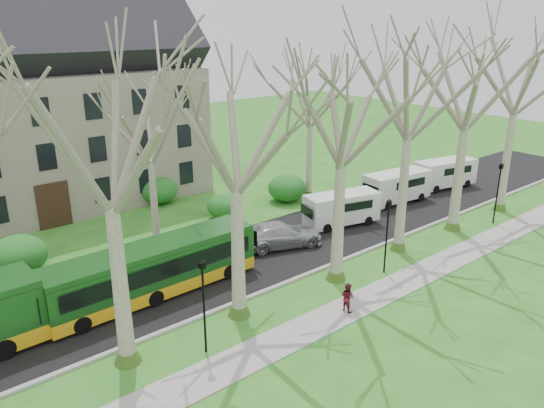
# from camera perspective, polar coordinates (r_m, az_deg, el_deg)

# --- Properties ---
(ground) EXTENTS (120.00, 120.00, 0.00)m
(ground) POSITION_cam_1_polar(r_m,az_deg,el_deg) (27.77, 2.36, -10.17)
(ground) COLOR #286F1F
(ground) RESTS_ON ground
(sidewalk) EXTENTS (70.00, 2.00, 0.06)m
(sidewalk) POSITION_cam_1_polar(r_m,az_deg,el_deg) (26.22, 6.09, -12.13)
(sidewalk) COLOR gray
(sidewalk) RESTS_ON ground
(road) EXTENTS (80.00, 8.00, 0.06)m
(road) POSITION_cam_1_polar(r_m,az_deg,el_deg) (31.59, -4.35, -6.32)
(road) COLOR black
(road) RESTS_ON ground
(curb) EXTENTS (80.00, 0.25, 0.14)m
(curb) POSITION_cam_1_polar(r_m,az_deg,el_deg) (28.73, 0.34, -8.92)
(curb) COLOR #A5A39E
(curb) RESTS_ON ground
(building) EXTENTS (26.50, 12.20, 16.00)m
(building) POSITION_cam_1_polar(r_m,az_deg,el_deg) (43.50, -26.03, 10.00)
(building) COLOR gray
(building) RESTS_ON ground
(tree_row_verge) EXTENTS (49.00, 7.00, 14.00)m
(tree_row_verge) POSITION_cam_1_polar(r_m,az_deg,el_deg) (25.30, 2.12, 4.04)
(tree_row_verge) COLOR gray
(tree_row_verge) RESTS_ON ground
(tree_row_far) EXTENTS (33.00, 7.00, 12.00)m
(tree_row_far) POSITION_cam_1_polar(r_m,az_deg,el_deg) (33.42, -12.00, 5.63)
(tree_row_far) COLOR gray
(tree_row_far) RESTS_ON ground
(lamp_row) EXTENTS (36.22, 0.22, 4.30)m
(lamp_row) POSITION_cam_1_polar(r_m,az_deg,el_deg) (25.94, 3.92, -6.04)
(lamp_row) COLOR black
(lamp_row) RESTS_ON ground
(hedges) EXTENTS (30.60, 8.60, 2.00)m
(hedges) POSITION_cam_1_polar(r_m,az_deg,el_deg) (36.22, -18.35, -2.18)
(hedges) COLOR #1B6021
(hedges) RESTS_ON ground
(bus_follow) EXTENTS (11.41, 2.59, 2.84)m
(bus_follow) POSITION_cam_1_polar(r_m,az_deg,el_deg) (28.11, -12.63, -6.87)
(bus_follow) COLOR #154B17
(bus_follow) RESTS_ON road
(sedan) EXTENTS (5.79, 3.86, 1.56)m
(sedan) POSITION_cam_1_polar(r_m,az_deg,el_deg) (33.32, 0.90, -3.33)
(sedan) COLOR #ADADB2
(sedan) RESTS_ON road
(van_a) EXTENTS (5.51, 3.15, 2.27)m
(van_a) POSITION_cam_1_polar(r_m,az_deg,el_deg) (36.98, 7.49, -0.57)
(van_a) COLOR silver
(van_a) RESTS_ON road
(van_b) EXTENTS (5.74, 2.67, 2.42)m
(van_b) POSITION_cam_1_polar(r_m,az_deg,el_deg) (42.34, 13.26, 1.75)
(van_b) COLOR silver
(van_b) RESTS_ON road
(van_c) EXTENTS (5.75, 3.14, 2.38)m
(van_c) POSITION_cam_1_polar(r_m,az_deg,el_deg) (47.24, 18.08, 3.09)
(van_c) COLOR silver
(van_c) RESTS_ON road
(pedestrian_b) EXTENTS (0.58, 0.74, 1.48)m
(pedestrian_b) POSITION_cam_1_polar(r_m,az_deg,el_deg) (26.54, 8.11, -9.88)
(pedestrian_b) COLOR maroon
(pedestrian_b) RESTS_ON sidewalk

